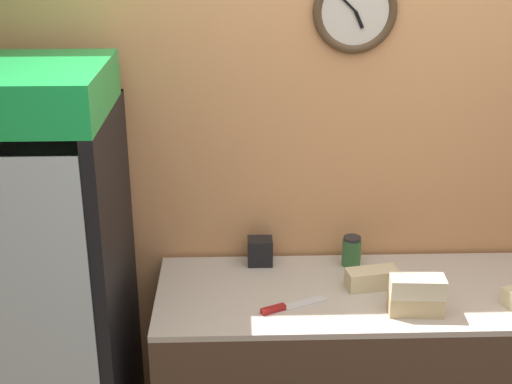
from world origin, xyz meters
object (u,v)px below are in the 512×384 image
sandwich_flat_left (372,278)px  chefs_knife (285,307)px  napkin_dispenser (260,251)px  sandwich_stack_bottom (416,304)px  beverage_cooler (37,269)px  condiment_jar (351,251)px  sandwich_stack_middle (417,286)px

sandwich_flat_left → chefs_knife: sandwich_flat_left is taller
chefs_knife → napkin_dispenser: size_ratio=2.28×
sandwich_stack_bottom → napkin_dispenser: size_ratio=1.81×
chefs_knife → napkin_dispenser: (-0.08, 0.39, 0.05)m
beverage_cooler → sandwich_stack_bottom: (1.51, -0.19, -0.08)m
condiment_jar → chefs_knife: bearing=-131.4°
beverage_cooler → chefs_knife: 1.02m
beverage_cooler → sandwich_flat_left: bearing=0.6°
beverage_cooler → condiment_jar: beverage_cooler is taller
condiment_jar → napkin_dispenser: 0.40m
condiment_jar → sandwich_flat_left: bearing=-74.8°
condiment_jar → napkin_dispenser: size_ratio=1.14×
sandwich_flat_left → napkin_dispenser: bearing=153.5°
beverage_cooler → sandwich_stack_bottom: size_ratio=8.58×
sandwich_stack_bottom → sandwich_flat_left: sandwich_flat_left is taller
sandwich_stack_bottom → condiment_jar: 0.45m
chefs_knife → condiment_jar: (0.32, 0.36, 0.06)m
sandwich_flat_left → chefs_knife: size_ratio=0.83×
beverage_cooler → napkin_dispenser: size_ratio=15.53×
sandwich_stack_bottom → chefs_knife: (-0.51, 0.05, -0.03)m
chefs_knife → napkin_dispenser: napkin_dispenser is taller
condiment_jar → napkin_dispenser: condiment_jar is taller
beverage_cooler → napkin_dispenser: beverage_cooler is taller
sandwich_stack_middle → condiment_jar: sandwich_stack_middle is taller
beverage_cooler → sandwich_stack_middle: bearing=-7.3°
sandwich_stack_middle → napkin_dispenser: 0.74m
napkin_dispenser → condiment_jar: bearing=-3.7°
napkin_dispenser → sandwich_stack_bottom: bearing=-36.4°
beverage_cooler → sandwich_stack_middle: size_ratio=8.59×
sandwich_stack_middle → beverage_cooler: bearing=172.7°
beverage_cooler → condiment_jar: bearing=9.3°
condiment_jar → beverage_cooler: bearing=-170.7°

